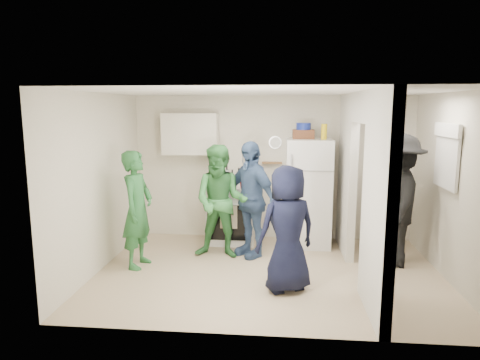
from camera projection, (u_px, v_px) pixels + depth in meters
The scene contains 35 objects.
floor at pixel (269, 273), 6.02m from camera, with size 4.80×4.80×0.00m, color tan.
wall_back at pixel (272, 168), 7.48m from camera, with size 4.80×4.80×0.00m, color silver.
wall_front at pixel (265, 217), 4.14m from camera, with size 4.80×4.80×0.00m, color silver.
wall_left at pixel (99, 183), 6.03m from camera, with size 3.40×3.40×0.00m, color silver.
wall_right at pixel (453, 188), 5.59m from camera, with size 3.40×3.40×0.00m, color silver.
ceiling at pixel (271, 92), 5.60m from camera, with size 4.80×4.80×0.00m, color white.
partition_pier_back at pixel (347, 174), 6.78m from camera, with size 0.12×1.20×2.50m, color silver.
partition_pier_front at pixel (378, 205), 4.62m from camera, with size 0.12×1.20×2.50m, color silver.
partition_header at pixel (363, 107), 5.52m from camera, with size 0.12×1.00×0.40m, color silver.
stove at pixel (231, 214), 7.34m from camera, with size 0.83×0.69×0.99m, color white.
upper_cabinet at pixel (191, 134), 7.33m from camera, with size 0.95×0.34×0.70m, color silver.
fridge at pixel (308, 193), 7.13m from camera, with size 0.74×0.71×1.79m, color white.
wicker_basket at pixel (303, 134), 7.02m from camera, with size 0.35×0.25×0.15m, color brown.
blue_bowl at pixel (304, 126), 7.00m from camera, with size 0.24×0.24×0.11m, color navy.
yellow_cup_stack_top at pixel (324, 132), 6.84m from camera, with size 0.09×0.09×0.25m, color yellow.
wall_clock at pixel (275, 142), 7.38m from camera, with size 0.22×0.22×0.03m, color white.
spice_shelf at pixel (272, 163), 7.41m from camera, with size 0.35×0.08×0.03m, color olive.
nook_window at pixel (448, 156), 5.72m from camera, with size 0.03×0.70×0.80m, color black.
nook_window_frame at pixel (447, 156), 5.72m from camera, with size 0.04×0.76×0.86m, color white.
nook_valance at pixel (447, 130), 5.66m from camera, with size 0.04×0.82×0.18m, color white.
yellow_cup_stack_stove at pixel (222, 180), 7.03m from camera, with size 0.09×0.09×0.25m, color yellow.
red_cup at pixel (243, 184), 7.03m from camera, with size 0.09×0.09×0.12m, color red.
person_green_left at pixel (138, 209), 6.14m from camera, with size 0.62×0.41×1.70m, color #296733.
person_green_center at pixel (221, 202), 6.53m from camera, with size 0.85×0.66×1.75m, color #3B8647.
person_denim at pixel (250, 199), 6.60m from camera, with size 1.05×0.44×1.80m, color #3C5984.
person_navy at pixel (287, 229), 5.33m from camera, with size 0.78×0.51×1.60m, color black.
person_nook at pixel (397, 200), 6.18m from camera, with size 1.26×0.72×1.95m, color black.
bottle_a at pixel (215, 175), 7.39m from camera, with size 0.07×0.07×0.31m, color brown.
bottle_b at pixel (219, 177), 7.18m from camera, with size 0.08×0.08×0.31m, color #204818.
bottle_c at pixel (227, 174), 7.38m from camera, with size 0.07×0.07×0.33m, color silver.
bottle_d at pixel (232, 178), 7.18m from camera, with size 0.07×0.07×0.28m, color maroon.
bottle_e at pixel (239, 176), 7.42m from camera, with size 0.07×0.07×0.28m, color #9FA3B0.
bottle_f at pixel (242, 176), 7.22m from camera, with size 0.06×0.06×0.32m, color #133622.
bottle_g at pixel (248, 175), 7.34m from camera, with size 0.06×0.06×0.31m, color olive.
bottle_h at pixel (213, 177), 7.15m from camera, with size 0.07×0.07×0.32m, color silver.
Camera 1 is at (0.13, -5.73, 2.29)m, focal length 32.00 mm.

